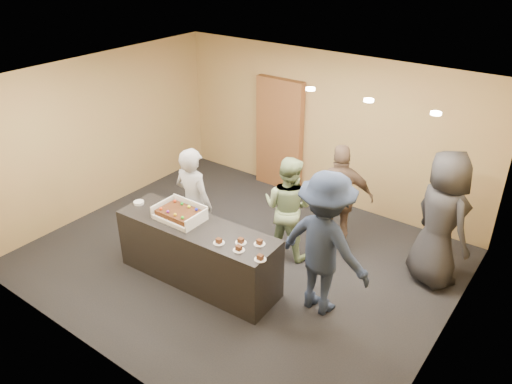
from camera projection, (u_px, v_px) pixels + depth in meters
room at (238, 180)px, 7.00m from camera, size 6.04×6.00×2.70m
serving_counter at (198, 253)px, 6.98m from camera, size 2.43×0.80×0.90m
storage_cabinet at (279, 135)px, 9.33m from camera, size 0.96×0.15×2.12m
cake_box at (181, 215)px, 6.93m from camera, size 0.67×0.46×0.20m
sheet_cake at (179, 213)px, 6.88m from camera, size 0.57×0.39×0.11m
plate_stack at (139, 203)px, 7.30m from camera, size 0.15×0.15×0.04m
slice_a at (219, 242)px, 6.38m from camera, size 0.15×0.15×0.07m
slice_b at (241, 241)px, 6.38m from camera, size 0.15×0.15×0.07m
slice_c at (239, 249)px, 6.23m from camera, size 0.15×0.15×0.07m
slice_d at (260, 243)px, 6.35m from camera, size 0.15×0.15×0.07m
slice_e at (260, 258)px, 6.06m from camera, size 0.15×0.15×0.07m
person_server_grey at (194, 204)px, 7.34m from camera, size 0.65×0.43×1.77m
person_sage_man at (288, 207)px, 7.41m from camera, size 0.84×0.68×1.61m
person_navy_man at (325, 244)px, 6.22m from camera, size 1.33×0.84×1.96m
person_brown_extra at (339, 199)px, 7.53m from camera, size 1.08×0.89×1.73m
person_dark_suit at (441, 219)px, 6.73m from camera, size 1.16×1.07×1.98m
ceiling_spotlights at (369, 100)px, 5.90m from camera, size 1.72×0.12×0.03m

